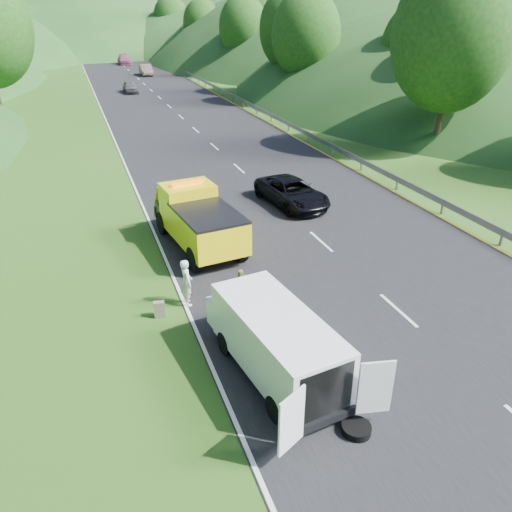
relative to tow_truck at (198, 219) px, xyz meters
name	(u,v)px	position (x,y,z in m)	size (l,w,h in m)	color
ground	(296,297)	(2.24, -5.47, -1.28)	(320.00, 320.00, 0.00)	#38661E
road_surface	(169,106)	(5.24, 34.53, -1.27)	(14.00, 200.00, 0.02)	black
guardrail	(206,87)	(12.54, 47.03, -1.28)	(0.06, 140.00, 1.52)	gray
tree_line_right	(275,76)	(25.24, 54.53, -1.28)	(14.00, 140.00, 14.00)	#2F5F1C
hills_backdrop	(115,46)	(8.74, 129.23, -1.28)	(201.00, 288.60, 44.00)	#2D5B23
tow_truck	(198,219)	(0.00, 0.00, 0.00)	(2.97, 6.31, 2.61)	black
white_van	(274,340)	(-0.04, -9.08, -0.11)	(3.27, 6.10, 2.07)	black
woman	(188,304)	(-1.55, -4.60, -1.28)	(0.63, 0.46, 1.73)	silver
child	(241,296)	(0.42, -4.68, -1.28)	(0.50, 0.39, 1.03)	tan
worker	(338,410)	(1.00, -11.02, -1.28)	(1.06, 0.61, 1.64)	black
suitcase	(160,309)	(-2.62, -5.08, -0.98)	(0.37, 0.20, 0.59)	#66604D
spare_tire	(356,432)	(1.06, -11.86, -1.28)	(0.74, 0.74, 0.20)	black
passing_suv	(291,205)	(5.83, 3.27, -1.28)	(2.28, 4.95, 1.38)	black
dist_car_a	(131,93)	(2.60, 45.44, -1.28)	(1.60, 3.98, 1.36)	#434348
dist_car_b	(146,75)	(6.98, 62.20, -1.28)	(1.63, 4.67, 1.54)	brown
dist_car_c	(125,64)	(5.78, 79.89, -1.28)	(2.24, 5.50, 1.60)	#8E4762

